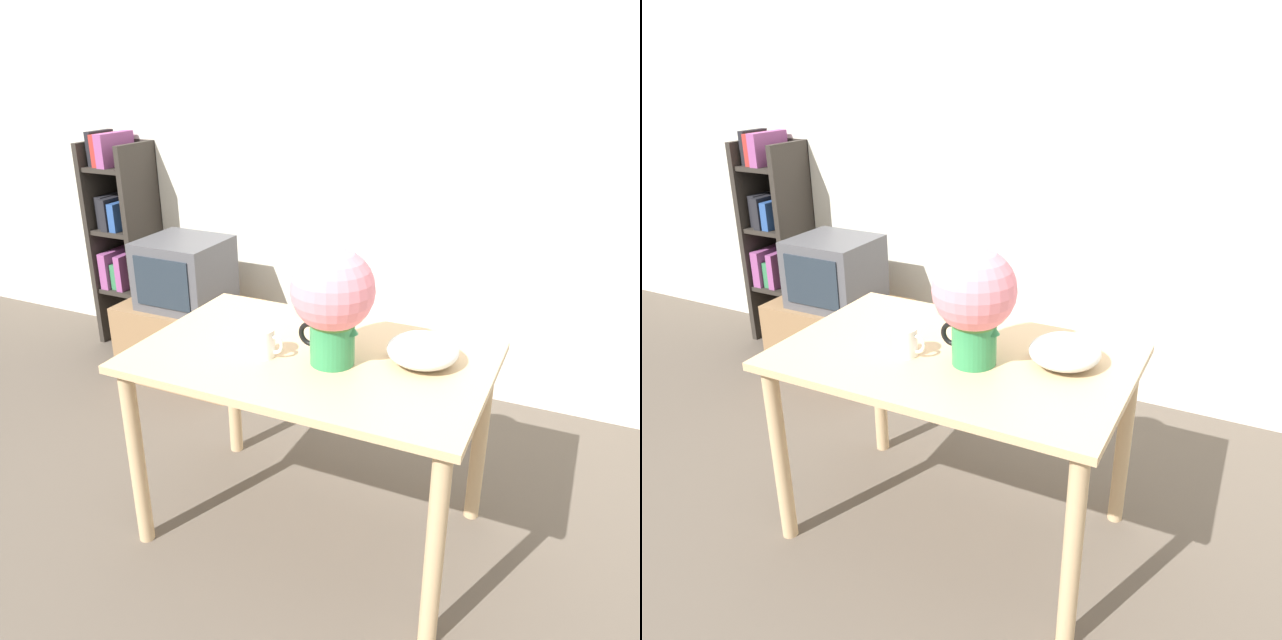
# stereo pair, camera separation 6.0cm
# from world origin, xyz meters

# --- Properties ---
(ground_plane) EXTENTS (12.00, 12.00, 0.00)m
(ground_plane) POSITION_xyz_m (0.00, 0.00, 0.00)
(ground_plane) COLOR brown
(wall_back) EXTENTS (8.00, 0.05, 2.60)m
(wall_back) POSITION_xyz_m (0.00, 1.60, 1.30)
(wall_back) COLOR silver
(wall_back) RESTS_ON ground_plane
(table) EXTENTS (1.27, 0.80, 0.79)m
(table) POSITION_xyz_m (-0.13, 0.22, 0.67)
(table) COLOR tan
(table) RESTS_ON ground_plane
(flower_vase) EXTENTS (0.29, 0.29, 0.42)m
(flower_vase) POSITION_xyz_m (-0.04, 0.19, 1.02)
(flower_vase) COLOR #2D844C
(flower_vase) RESTS_ON table
(coffee_mug) EXTENTS (0.12, 0.09, 0.11)m
(coffee_mug) POSITION_xyz_m (-0.28, 0.13, 0.84)
(coffee_mug) COLOR white
(coffee_mug) RESTS_ON table
(white_bowl) EXTENTS (0.25, 0.25, 0.10)m
(white_bowl) POSITION_xyz_m (0.25, 0.31, 0.84)
(white_bowl) COLOR silver
(white_bowl) RESTS_ON table
(tv_stand) EXTENTS (0.75, 0.51, 0.45)m
(tv_stand) POSITION_xyz_m (-1.36, 1.13, 0.23)
(tv_stand) COLOR #8E6B47
(tv_stand) RESTS_ON ground_plane
(tv_set) EXTENTS (0.45, 0.43, 0.39)m
(tv_set) POSITION_xyz_m (-1.36, 1.13, 0.65)
(tv_set) COLOR #4C4C51
(tv_set) RESTS_ON tv_stand
(bookshelf) EXTENTS (0.35, 0.34, 1.36)m
(bookshelf) POSITION_xyz_m (-2.04, 1.42, 0.73)
(bookshelf) COLOR #2D2823
(bookshelf) RESTS_ON ground_plane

